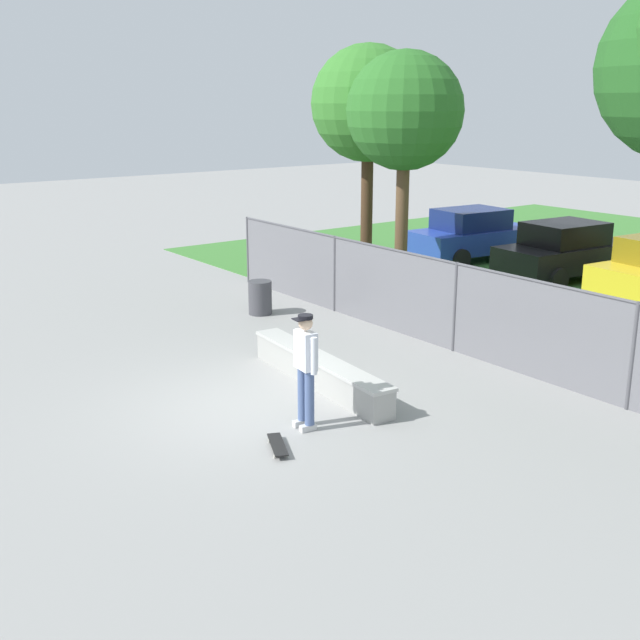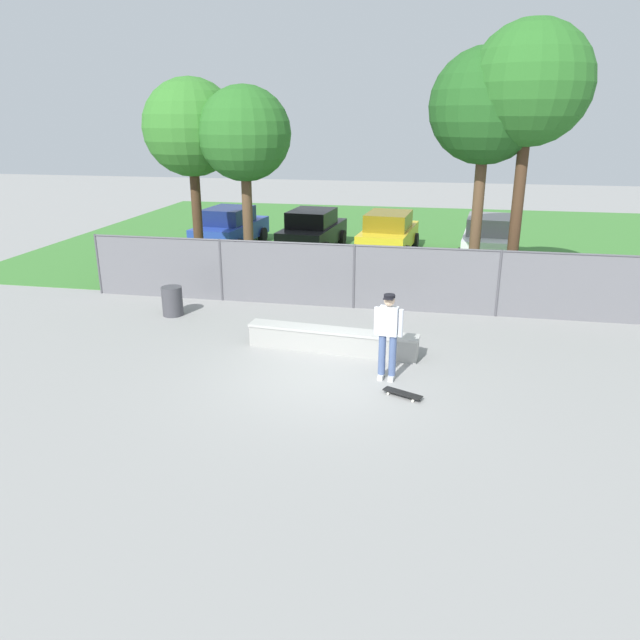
{
  "view_description": "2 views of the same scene",
  "coord_description": "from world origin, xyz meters",
  "views": [
    {
      "loc": [
        10.51,
        -6.49,
        4.95
      ],
      "look_at": [
        0.03,
        1.41,
        1.25
      ],
      "focal_mm": 43.79,
      "sensor_mm": 36.0,
      "label": 1
    },
    {
      "loc": [
        2.15,
        -11.37,
        5.22
      ],
      "look_at": [
        -0.25,
        1.08,
        0.88
      ],
      "focal_mm": 33.54,
      "sensor_mm": 36.0,
      "label": 2
    }
  ],
  "objects": [
    {
      "name": "ground_plane",
      "position": [
        0.0,
        0.0,
        0.0
      ],
      "size": [
        80.0,
        80.0,
        0.0
      ],
      "primitive_type": "plane",
      "color": "gray"
    },
    {
      "name": "skateboard",
      "position": [
        1.73,
        -0.66,
        0.07
      ],
      "size": [
        0.81,
        0.52,
        0.09
      ],
      "color": "black",
      "rests_on": "ground"
    },
    {
      "name": "tree_near_left",
      "position": [
        -5.55,
        7.2,
        4.84
      ],
      "size": [
        3.02,
        3.02,
        6.39
      ],
      "color": "#47301E",
      "rests_on": "ground"
    },
    {
      "name": "car_black",
      "position": [
        -2.71,
        12.23,
        0.84
      ],
      "size": [
        2.33,
        4.35,
        1.66
      ],
      "color": "black",
      "rests_on": "ground"
    },
    {
      "name": "chainlink_fence",
      "position": [
        -0.0,
        4.85,
        1.0
      ],
      "size": [
        15.85,
        0.07,
        1.85
      ],
      "color": "#4C4C51",
      "rests_on": "ground"
    },
    {
      "name": "car_blue",
      "position": [
        -6.2,
        12.2,
        0.84
      ],
      "size": [
        2.33,
        4.35,
        1.66
      ],
      "color": "#233D9E",
      "rests_on": "ground"
    },
    {
      "name": "tree_near_right",
      "position": [
        -3.67,
        6.74,
        4.67
      ],
      "size": [
        2.84,
        2.84,
        6.13
      ],
      "color": "brown",
      "rests_on": "ground"
    },
    {
      "name": "concrete_ledge",
      "position": [
        -0.03,
        1.44,
        0.28
      ],
      "size": [
        4.04,
        0.85,
        0.55
      ],
      "color": "#999993",
      "rests_on": "ground"
    },
    {
      "name": "skateboarder",
      "position": [
        1.35,
        0.14,
        1.03
      ],
      "size": [
        0.6,
        0.33,
        1.84
      ],
      "color": "beige",
      "rests_on": "ground"
    },
    {
      "name": "trash_bin",
      "position": [
        -4.81,
        3.26,
        0.4
      ],
      "size": [
        0.56,
        0.56,
        0.81
      ],
      "primitive_type": "cylinder",
      "color": "#3F3F44",
      "rests_on": "ground"
    }
  ]
}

